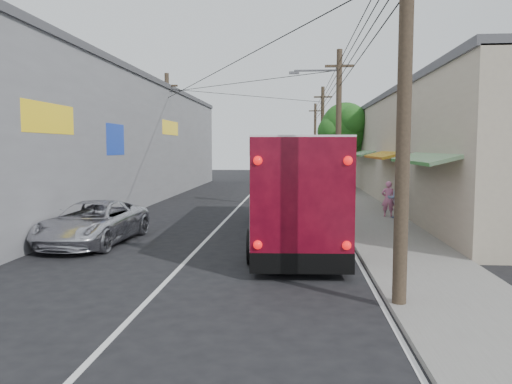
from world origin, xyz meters
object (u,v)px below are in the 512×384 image
(jeepney, at_px, (93,223))
(coach_bus, at_px, (292,186))
(pedestrian_far, at_px, (397,199))
(parked_car_mid, at_px, (305,181))
(pedestrian_near, at_px, (388,199))
(parked_suv, at_px, (309,193))
(parked_car_far, at_px, (313,175))

(jeepney, bearing_deg, coach_bus, 18.70)
(jeepney, bearing_deg, pedestrian_far, 31.93)
(parked_car_mid, bearing_deg, pedestrian_near, -83.31)
(parked_suv, bearing_deg, coach_bus, -93.83)
(coach_bus, distance_m, pedestrian_near, 6.49)
(parked_suv, distance_m, parked_car_far, 18.36)
(parked_car_mid, height_order, pedestrian_far, pedestrian_far)
(jeepney, height_order, parked_car_far, parked_car_far)
(parked_car_far, distance_m, pedestrian_near, 21.42)
(parked_car_far, bearing_deg, coach_bus, -99.18)
(parked_car_far, height_order, pedestrian_far, pedestrian_far)
(parked_car_mid, bearing_deg, parked_car_far, 76.24)
(parked_car_far, bearing_deg, parked_suv, -98.15)
(jeepney, bearing_deg, pedestrian_near, 34.31)
(parked_suv, bearing_deg, parked_car_mid, 92.13)
(jeepney, distance_m, parked_car_mid, 23.08)
(jeepney, distance_m, pedestrian_far, 12.90)
(parked_car_far, xyz_separation_m, pedestrian_near, (2.69, -21.25, 0.10))
(pedestrian_far, bearing_deg, parked_car_far, -78.09)
(parked_car_mid, xyz_separation_m, parked_car_far, (0.80, 6.07, 0.14))
(parked_suv, relative_size, pedestrian_near, 3.96)
(parked_car_mid, distance_m, parked_car_far, 6.13)
(parked_suv, relative_size, parked_car_mid, 1.58)
(jeepney, height_order, pedestrian_far, pedestrian_far)
(parked_car_far, relative_size, pedestrian_far, 2.93)
(jeepney, relative_size, parked_car_mid, 1.28)
(parked_suv, bearing_deg, jeepney, -125.93)
(jeepney, relative_size, parked_suv, 0.81)
(jeepney, bearing_deg, parked_suv, 55.00)
(parked_car_mid, relative_size, parked_car_far, 0.80)
(jeepney, bearing_deg, parked_car_far, 76.51)
(parked_car_mid, bearing_deg, coach_bus, -98.56)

